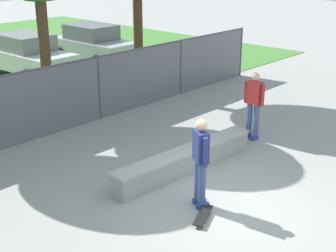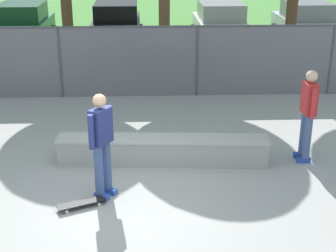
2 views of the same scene
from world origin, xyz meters
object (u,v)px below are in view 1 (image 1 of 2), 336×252
at_px(concrete_ledge, 186,160).
at_px(skateboard, 203,215).
at_px(skateboarder, 201,159).
at_px(car_white, 28,55).
at_px(car_silver, 93,43).
at_px(bystander, 254,103).

relative_size(concrete_ledge, skateboard, 5.01).
xyz_separation_m(skateboarder, car_white, (3.59, 11.71, -0.17)).
bearing_deg(skateboarder, concrete_ledge, 50.32).
distance_m(skateboard, car_silver, 14.19).
bearing_deg(skateboarder, car_silver, 59.43).
relative_size(skateboarder, bystander, 1.00).
bearing_deg(skateboard, car_white, 71.95).
distance_m(car_white, car_silver, 3.37).
bearing_deg(car_silver, car_white, -178.80).
relative_size(concrete_ledge, car_white, 0.96).
distance_m(skateboard, bystander, 4.56).
bearing_deg(skateboard, concrete_ledge, 49.48).
bearing_deg(skateboard, car_silver, 58.99).
relative_size(skateboard, car_white, 0.19).
xyz_separation_m(skateboard, car_silver, (7.30, 12.15, 0.77)).
relative_size(car_white, car_silver, 1.00).
xyz_separation_m(skateboarder, skateboard, (-0.34, -0.36, -0.94)).
distance_m(skateboarder, car_white, 12.25).
distance_m(concrete_ledge, skateboard, 2.13).
bearing_deg(car_white, skateboarder, -107.05).
bearing_deg(car_white, bystander, -88.82).
bearing_deg(skateboard, bystander, 21.72).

